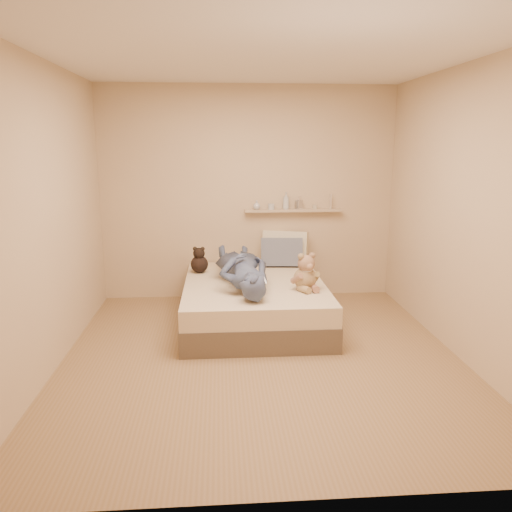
{
  "coord_description": "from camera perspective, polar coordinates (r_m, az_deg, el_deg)",
  "views": [
    {
      "loc": [
        -0.36,
        -4.24,
        1.92
      ],
      "look_at": [
        0.0,
        0.65,
        0.8
      ],
      "focal_mm": 35.0,
      "sensor_mm": 36.0,
      "label": 1
    }
  ],
  "objects": [
    {
      "name": "teddy_bear",
      "position": [
        5.09,
        5.72,
        -2.13
      ],
      "size": [
        0.31,
        0.32,
        0.39
      ],
      "color": "tan",
      "rests_on": "bed"
    },
    {
      "name": "game_console",
      "position": [
        4.77,
        0.0,
        -2.9
      ],
      "size": [
        0.21,
        0.14,
        0.07
      ],
      "color": "#AEB1B5",
      "rests_on": "bed"
    },
    {
      "name": "bed",
      "position": [
        5.45,
        -0.22,
        -5.26
      ],
      "size": [
        1.5,
        1.9,
        0.45
      ],
      "color": "brown",
      "rests_on": "floor"
    },
    {
      "name": "person",
      "position": [
        5.26,
        -1.63,
        -1.38
      ],
      "size": [
        0.7,
        1.52,
        0.35
      ],
      "primitive_type": "imported",
      "rotation": [
        0.0,
        0.0,
        3.25
      ],
      "color": "#475670",
      "rests_on": "bed"
    },
    {
      "name": "pillow_cream",
      "position": [
        6.19,
        3.34,
        0.99
      ],
      "size": [
        0.59,
        0.39,
        0.42
      ],
      "primitive_type": "cube",
      "rotation": [
        -0.19,
        0.0,
        -0.3
      ],
      "color": "beige",
      "rests_on": "bed"
    },
    {
      "name": "room",
      "position": [
        4.3,
        0.64,
        4.58
      ],
      "size": [
        3.8,
        3.8,
        3.8
      ],
      "color": "#8F6F4A",
      "rests_on": "ground"
    },
    {
      "name": "pillow_grey",
      "position": [
        6.05,
        2.95,
        0.43
      ],
      "size": [
        0.52,
        0.26,
        0.36
      ],
      "primitive_type": "cube",
      "rotation": [
        -0.26,
        0.0,
        -0.08
      ],
      "color": "slate",
      "rests_on": "bed"
    },
    {
      "name": "dark_plush",
      "position": [
        5.77,
        -6.5,
        -0.62
      ],
      "size": [
        0.2,
        0.2,
        0.31
      ],
      "color": "black",
      "rests_on": "bed"
    },
    {
      "name": "shelf_bottles",
      "position": [
        6.18,
        3.33,
        6.05
      ],
      "size": [
        0.99,
        0.11,
        0.21
      ],
      "color": "#BABDC3",
      "rests_on": "wall_shelf"
    },
    {
      "name": "wall_shelf",
      "position": [
        6.2,
        4.27,
        5.22
      ],
      "size": [
        1.2,
        0.12,
        0.03
      ],
      "primitive_type": "cube",
      "color": "tan",
      "rests_on": "wall_back"
    }
  ]
}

